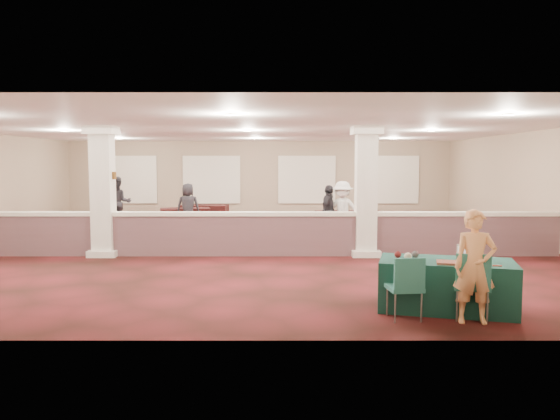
{
  "coord_description": "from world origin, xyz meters",
  "views": [
    {
      "loc": [
        0.88,
        -14.95,
        2.32
      ],
      "look_at": [
        0.88,
        -2.0,
        1.19
      ],
      "focal_mm": 35.0,
      "sensor_mm": 36.0,
      "label": 1
    }
  ],
  "objects_px": {
    "far_table_front_left": "(141,231)",
    "far_table_front_center": "(316,227)",
    "far_table_back_center": "(204,214)",
    "attendee_a": "(118,203)",
    "conf_chair_side": "(406,283)",
    "attendee_b": "(342,210)",
    "woman": "(475,267)",
    "far_table_front_right": "(350,224)",
    "far_table_back_left": "(185,218)",
    "near_table": "(446,285)",
    "conf_chair_main": "(472,281)",
    "attendee_d": "(188,207)",
    "attendee_c": "(328,212)",
    "far_table_back_right": "(411,222)"
  },
  "relations": [
    {
      "from": "conf_chair_main",
      "to": "far_table_front_right",
      "type": "bearing_deg",
      "value": 108.78
    },
    {
      "from": "attendee_a",
      "to": "attendee_d",
      "type": "bearing_deg",
      "value": -30.72
    },
    {
      "from": "near_table",
      "to": "attendee_c",
      "type": "height_order",
      "value": "attendee_c"
    },
    {
      "from": "conf_chair_side",
      "to": "far_table_front_left",
      "type": "bearing_deg",
      "value": 121.61
    },
    {
      "from": "near_table",
      "to": "conf_chair_main",
      "type": "distance_m",
      "value": 0.66
    },
    {
      "from": "conf_chair_main",
      "to": "far_table_back_left",
      "type": "bearing_deg",
      "value": 133.02
    },
    {
      "from": "far_table_back_left",
      "to": "attendee_a",
      "type": "distance_m",
      "value": 2.36
    },
    {
      "from": "near_table",
      "to": "attendee_c",
      "type": "distance_m",
      "value": 8.14
    },
    {
      "from": "far_table_back_left",
      "to": "attendee_a",
      "type": "xyz_separation_m",
      "value": [
        -2.27,
        -0.35,
        0.56
      ]
    },
    {
      "from": "conf_chair_side",
      "to": "attendee_d",
      "type": "xyz_separation_m",
      "value": [
        -4.98,
        10.59,
        0.25
      ]
    },
    {
      "from": "woman",
      "to": "attendee_c",
      "type": "distance_m",
      "value": 8.85
    },
    {
      "from": "far_table_front_center",
      "to": "attendee_c",
      "type": "height_order",
      "value": "attendee_c"
    },
    {
      "from": "far_table_back_right",
      "to": "far_table_back_left",
      "type": "bearing_deg",
      "value": 171.61
    },
    {
      "from": "far_table_back_right",
      "to": "attendee_d",
      "type": "xyz_separation_m",
      "value": [
        -7.52,
        0.3,
        0.47
      ]
    },
    {
      "from": "far_table_front_right",
      "to": "attendee_d",
      "type": "height_order",
      "value": "attendee_d"
    },
    {
      "from": "far_table_front_right",
      "to": "far_table_back_left",
      "type": "height_order",
      "value": "far_table_front_right"
    },
    {
      "from": "far_table_back_right",
      "to": "attendee_d",
      "type": "relative_size",
      "value": 1.03
    },
    {
      "from": "far_table_front_left",
      "to": "far_table_front_center",
      "type": "xyz_separation_m",
      "value": [
        5.11,
        1.22,
        -0.01
      ]
    },
    {
      "from": "near_table",
      "to": "attendee_a",
      "type": "xyz_separation_m",
      "value": [
        -8.27,
        10.5,
        0.52
      ]
    },
    {
      "from": "conf_chair_main",
      "to": "woman",
      "type": "xyz_separation_m",
      "value": [
        -0.01,
        -0.11,
        0.23
      ]
    },
    {
      "from": "conf_chair_side",
      "to": "far_table_front_right",
      "type": "xyz_separation_m",
      "value": [
        0.31,
        8.93,
        -0.16
      ]
    },
    {
      "from": "woman",
      "to": "attendee_d",
      "type": "relative_size",
      "value": 1.02
    },
    {
      "from": "conf_chair_side",
      "to": "far_table_front_right",
      "type": "height_order",
      "value": "conf_chair_side"
    },
    {
      "from": "conf_chair_side",
      "to": "attendee_b",
      "type": "bearing_deg",
      "value": 83.87
    },
    {
      "from": "near_table",
      "to": "attendee_c",
      "type": "relative_size",
      "value": 1.25
    },
    {
      "from": "woman",
      "to": "far_table_front_center",
      "type": "distance_m",
      "value": 9.12
    },
    {
      "from": "woman",
      "to": "far_table_front_right",
      "type": "bearing_deg",
      "value": 100.74
    },
    {
      "from": "far_table_back_center",
      "to": "attendee_a",
      "type": "relative_size",
      "value": 0.96
    },
    {
      "from": "conf_chair_side",
      "to": "far_table_front_left",
      "type": "distance_m",
      "value": 9.6
    },
    {
      "from": "conf_chair_main",
      "to": "attendee_d",
      "type": "height_order",
      "value": "attendee_d"
    },
    {
      "from": "conf_chair_side",
      "to": "far_table_front_left",
      "type": "xyz_separation_m",
      "value": [
        -5.84,
        7.62,
        -0.21
      ]
    },
    {
      "from": "far_table_back_center",
      "to": "far_table_front_right",
      "type": "bearing_deg",
      "value": -36.73
    },
    {
      "from": "far_table_back_left",
      "to": "far_table_back_right",
      "type": "height_order",
      "value": "far_table_back_left"
    },
    {
      "from": "woman",
      "to": "far_table_back_left",
      "type": "bearing_deg",
      "value": 124.82
    },
    {
      "from": "woman",
      "to": "far_table_back_right",
      "type": "xyz_separation_m",
      "value": [
        1.58,
        10.4,
        -0.49
      ]
    },
    {
      "from": "attendee_a",
      "to": "attendee_d",
      "type": "distance_m",
      "value": 2.57
    },
    {
      "from": "far_table_front_right",
      "to": "attendee_d",
      "type": "relative_size",
      "value": 1.24
    },
    {
      "from": "far_table_front_center",
      "to": "attendee_a",
      "type": "distance_m",
      "value": 7.16
    },
    {
      "from": "attendee_b",
      "to": "far_table_front_right",
      "type": "bearing_deg",
      "value": 65.84
    },
    {
      "from": "far_table_front_center",
      "to": "far_table_back_right",
      "type": "relative_size",
      "value": 1.01
    },
    {
      "from": "conf_chair_main",
      "to": "attendee_c",
      "type": "distance_m",
      "value": 8.75
    },
    {
      "from": "attendee_a",
      "to": "attendee_b",
      "type": "distance_m",
      "value": 7.94
    },
    {
      "from": "far_table_front_left",
      "to": "far_table_front_center",
      "type": "bearing_deg",
      "value": 13.47
    },
    {
      "from": "far_table_front_center",
      "to": "attendee_b",
      "type": "relative_size",
      "value": 0.96
    },
    {
      "from": "far_table_front_left",
      "to": "attendee_d",
      "type": "xyz_separation_m",
      "value": [
        0.86,
        2.97,
        0.46
      ]
    },
    {
      "from": "conf_chair_main",
      "to": "far_table_front_left",
      "type": "distance_m",
      "value": 10.22
    },
    {
      "from": "attendee_a",
      "to": "near_table",
      "type": "bearing_deg",
      "value": -71.28
    },
    {
      "from": "far_table_back_left",
      "to": "attendee_c",
      "type": "height_order",
      "value": "attendee_c"
    },
    {
      "from": "near_table",
      "to": "far_table_front_right",
      "type": "distance_m",
      "value": 8.35
    },
    {
      "from": "far_table_front_center",
      "to": "far_table_back_center",
      "type": "xyz_separation_m",
      "value": [
        -4.0,
        3.84,
        0.02
      ]
    }
  ]
}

